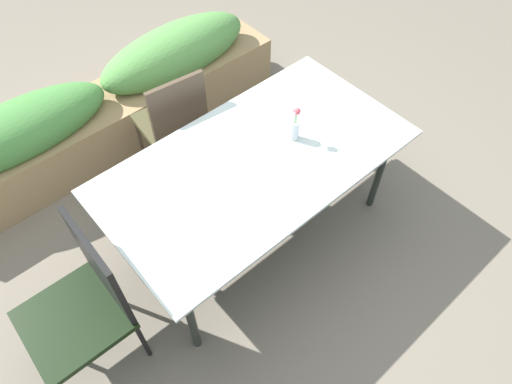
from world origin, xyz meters
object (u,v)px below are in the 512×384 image
flower_vase (295,126)px  planter_box (110,106)px  dining_table (256,165)px  chair_far_side (174,121)px  chair_end_left (85,301)px

flower_vase → planter_box: bearing=109.6°
dining_table → chair_far_side: (-0.07, 0.77, -0.15)m
dining_table → chair_end_left: chair_end_left is taller
dining_table → chair_end_left: 1.18m
chair_end_left → planter_box: bearing=-32.0°
dining_table → chair_far_side: 0.79m
chair_far_side → chair_end_left: bearing=-138.8°
dining_table → chair_far_side: bearing=95.1°
planter_box → chair_end_left: bearing=-123.0°
chair_far_side → flower_vase: size_ratio=4.00×
dining_table → flower_vase: 0.32m
chair_end_left → planter_box: size_ratio=0.34×
chair_end_left → flower_vase: (1.45, -0.02, 0.32)m
chair_end_left → planter_box: (0.93, 1.43, -0.20)m
dining_table → chair_end_left: bearing=-179.9°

